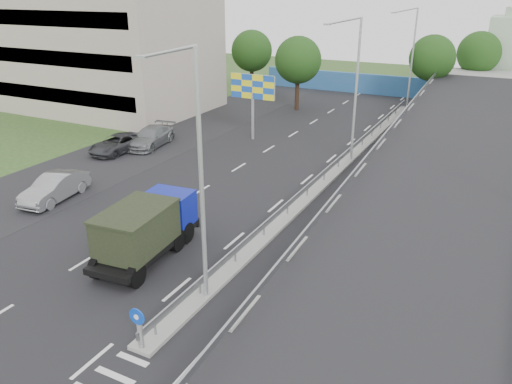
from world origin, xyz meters
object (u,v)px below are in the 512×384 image
Objects in this scene: billboard at (253,90)px; lamp_post_mid at (354,83)px; sign_bollard at (139,328)px; parked_car_c at (118,144)px; lamp_post_near at (196,167)px; lamp_post_far at (411,53)px; parked_car_b at (55,188)px; parked_car_d at (151,137)px; dump_truck at (147,227)px.

lamp_post_mid is at bearing -12.38° from billboard.
sign_bollard is 24.39m from parked_car_c.
lamp_post_mid is at bearing 90.00° from lamp_post_near.
parked_car_c is at bearing -122.87° from lamp_post_far.
sign_bollard reaches higher than parked_car_c.
lamp_post_mid is 21.10m from parked_car_b.
parked_car_d is at bearing 64.49° from parked_car_c.
sign_bollard is 16.07m from parked_car_b.
billboard reaches higher than parked_car_c.
lamp_post_near reaches higher than sign_bollard.
lamp_post_mid is 1.54× the size of dump_truck.
lamp_post_mid is at bearing -90.00° from lamp_post_far.
billboard is at bearing 32.71° from parked_car_d.
lamp_post_mid reaches higher than parked_car_b.
parked_car_c is (-16.77, 17.70, -0.34)m from sign_bollard.
lamp_post_mid is (0.11, 23.83, 4.77)m from sign_bollard.
parked_car_d is at bearing 91.74° from parked_car_b.
lamp_post_far is 20.24m from billboard.
parked_car_b is (-13.70, 4.75, -5.01)m from lamp_post_near.
lamp_post_near reaches higher than billboard.
lamp_post_far is at bearing 63.16° from billboard.
billboard is (-9.00, 25.83, 3.15)m from sign_bollard.
sign_bollard is 0.31× the size of parked_car_d.
sign_bollard is 25.46m from parked_car_d.
lamp_post_mid is at bearing 40.66° from parked_car_b.
lamp_post_mid reaches higher than sign_bollard.
dump_truck is 18.50m from parked_car_d.
lamp_post_far reaches higher than parked_car_d.
lamp_post_near and lamp_post_mid have the same top height.
parked_car_d is at bearing -139.08° from billboard.
parked_car_d is at bearing 127.41° from sign_bollard.
lamp_post_near is 23.17m from parked_car_d.
lamp_post_near and lamp_post_far have the same top height.
parked_car_b is at bearing 147.75° from sign_bollard.
parked_car_d is at bearing 133.53° from lamp_post_near.
lamp_post_near is 40.00m from lamp_post_far.
lamp_post_near is at bearing 88.36° from sign_bollard.
lamp_post_mid is 20.00m from lamp_post_far.
lamp_post_mid is 19.17m from dump_truck.
lamp_post_far is 2.09× the size of parked_car_b.
lamp_post_far is at bearing 48.38° from parked_car_d.
lamp_post_far is at bearing 90.00° from lamp_post_mid.
parked_car_d is at bearing 122.52° from dump_truck.
sign_bollard is at bearing -70.79° from billboard.
sign_bollard is 24.30m from lamp_post_mid.
parked_car_d reaches higher than parked_car_c.
sign_bollard is 0.30× the size of billboard.
billboard is (-9.11, 22.00, -1.62)m from lamp_post_near.
lamp_post_near is 1.83× the size of billboard.
sign_bollard is at bearing -90.14° from lamp_post_far.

